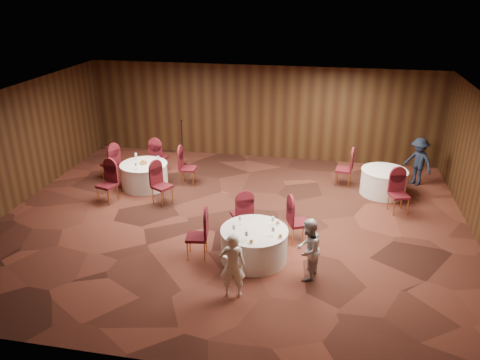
% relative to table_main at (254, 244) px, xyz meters
% --- Properties ---
extents(ground, '(12.00, 12.00, 0.00)m').
position_rel_table_main_xyz_m(ground, '(-0.87, 1.65, -0.38)').
color(ground, black).
rests_on(ground, ground).
extents(room_shell, '(12.00, 12.00, 12.00)m').
position_rel_table_main_xyz_m(room_shell, '(-0.87, 1.65, 1.59)').
color(room_shell, silver).
rests_on(room_shell, ground).
extents(table_main, '(1.49, 1.49, 0.74)m').
position_rel_table_main_xyz_m(table_main, '(0.00, 0.00, 0.00)').
color(table_main, silver).
rests_on(table_main, ground).
extents(table_left, '(1.40, 1.40, 0.74)m').
position_rel_table_main_xyz_m(table_left, '(-3.89, 3.34, 0.00)').
color(table_left, silver).
rests_on(table_left, ground).
extents(table_right, '(1.32, 1.32, 0.74)m').
position_rel_table_main_xyz_m(table_right, '(3.13, 4.18, 0.00)').
color(table_right, silver).
rests_on(table_right, ground).
extents(chairs_main, '(2.83, 1.90, 1.00)m').
position_rel_table_main_xyz_m(chairs_main, '(-0.29, 0.67, 0.12)').
color(chairs_main, '#430D11').
rests_on(chairs_main, ground).
extents(chairs_left, '(3.10, 2.99, 1.00)m').
position_rel_table_main_xyz_m(chairs_left, '(-3.84, 3.34, 0.12)').
color(chairs_left, '#430D11').
rests_on(chairs_left, ground).
extents(chairs_right, '(2.05, 2.23, 1.00)m').
position_rel_table_main_xyz_m(chairs_right, '(2.70, 3.82, 0.12)').
color(chairs_right, '#430D11').
rests_on(chairs_right, ground).
extents(tabletop_main, '(1.11, 1.07, 0.22)m').
position_rel_table_main_xyz_m(tabletop_main, '(0.15, -0.11, 0.47)').
color(tabletop_main, silver).
rests_on(tabletop_main, table_main).
extents(tabletop_left, '(0.84, 0.83, 0.22)m').
position_rel_table_main_xyz_m(tabletop_left, '(-3.88, 3.34, 0.45)').
color(tabletop_left, silver).
rests_on(tabletop_left, table_left).
extents(tabletop_right, '(0.08, 0.08, 0.22)m').
position_rel_table_main_xyz_m(tabletop_right, '(3.31, 3.93, 0.52)').
color(tabletop_right, silver).
rests_on(tabletop_right, table_right).
extents(mic_stand, '(0.24, 0.24, 1.56)m').
position_rel_table_main_xyz_m(mic_stand, '(-3.30, 5.32, 0.07)').
color(mic_stand, black).
rests_on(mic_stand, ground).
extents(woman_a, '(0.55, 0.41, 1.38)m').
position_rel_table_main_xyz_m(woman_a, '(-0.20, -1.38, 0.31)').
color(woman_a, white).
rests_on(woman_a, ground).
extents(woman_b, '(0.65, 0.76, 1.36)m').
position_rel_table_main_xyz_m(woman_b, '(1.19, -0.49, 0.30)').
color(woman_b, '#BCBDC1').
rests_on(woman_b, ground).
extents(man_c, '(1.06, 1.06, 1.48)m').
position_rel_table_main_xyz_m(man_c, '(4.18, 5.10, 0.36)').
color(man_c, '#151E30').
rests_on(man_c, ground).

